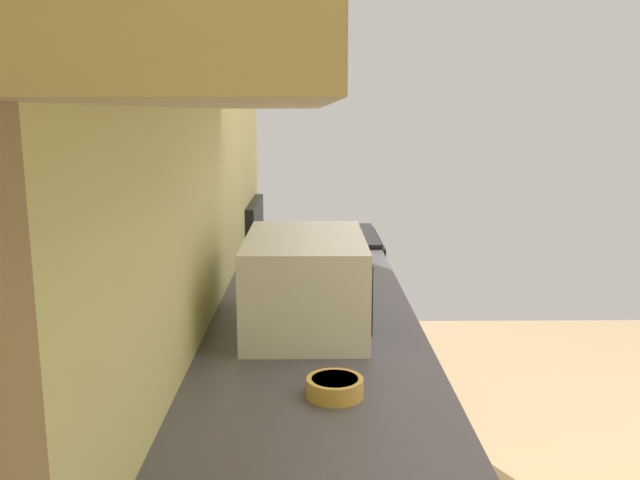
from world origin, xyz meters
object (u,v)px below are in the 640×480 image
bowl (335,386)px  kettle (326,266)px  microwave (306,282)px  oven_range (315,324)px

bowl → kettle: size_ratio=0.61×
microwave → bowl: size_ratio=4.25×
oven_range → bowl: 1.94m
oven_range → bowl: (-1.88, -0.03, 0.47)m
oven_range → microwave: (-1.39, 0.03, 0.58)m
oven_range → kettle: oven_range is taller
microwave → bowl: (-0.49, -0.07, -0.11)m
oven_range → microwave: size_ratio=2.09×
oven_range → kettle: bearing=-177.9°
bowl → kettle: bearing=0.0°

